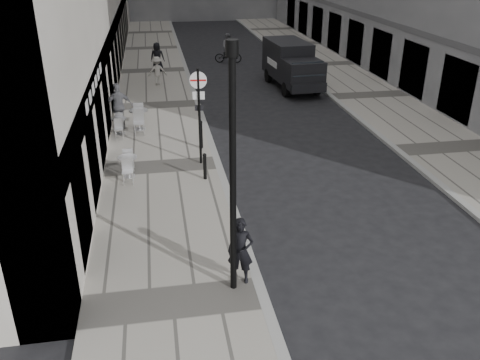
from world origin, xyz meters
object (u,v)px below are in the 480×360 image
object	(u,v)px
walking_man	(241,251)
sign_post	(199,104)
panel_van	(291,63)
lamppost	(233,163)
cyclist	(228,51)

from	to	relation	value
walking_man	sign_post	xyz separation A→B (m)	(-0.20, 7.19, 1.37)
walking_man	sign_post	world-z (taller)	sign_post
walking_man	panel_van	xyz separation A→B (m)	(5.83, 17.38, 0.44)
sign_post	panel_van	bearing A→B (deg)	66.27
sign_post	lamppost	size ratio (longest dim) A/B	0.61
walking_man	sign_post	distance (m)	7.32
cyclist	walking_man	bearing A→B (deg)	-85.68
lamppost	panel_van	world-z (taller)	lamppost
sign_post	lamppost	distance (m)	7.46
walking_man	cyclist	size ratio (longest dim) A/B	0.85
lamppost	panel_van	size ratio (longest dim) A/B	1.05
lamppost	cyclist	size ratio (longest dim) A/B	2.90
panel_van	cyclist	world-z (taller)	panel_van
sign_post	panel_van	size ratio (longest dim) A/B	0.64
lamppost	cyclist	distance (m)	25.00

